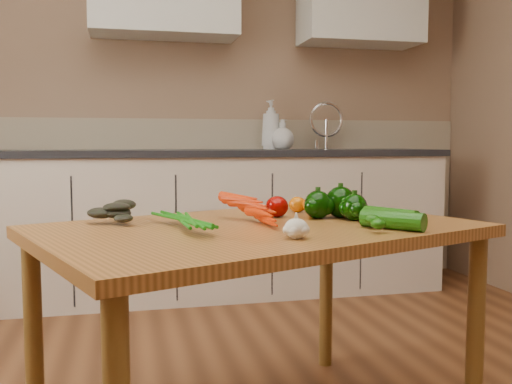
{
  "coord_description": "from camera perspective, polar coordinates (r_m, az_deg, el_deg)",
  "views": [
    {
      "loc": [
        -0.36,
        -1.31,
        0.95
      ],
      "look_at": [
        0.09,
        0.62,
        0.77
      ],
      "focal_mm": 40.0,
      "sensor_mm": 36.0,
      "label": 1
    }
  ],
  "objects": [
    {
      "name": "tomato_b",
      "position": [
        2.07,
        4.16,
        -1.26
      ],
      "size": [
        0.06,
        0.06,
        0.06
      ],
      "primitive_type": "ellipsoid",
      "color": "#D96305",
      "rests_on": "table"
    },
    {
      "name": "soap_bottle_c",
      "position": [
        3.74,
        2.68,
        5.77
      ],
      "size": [
        0.21,
        0.21,
        0.19
      ],
      "primitive_type": "imported",
      "rotation": [
        0.0,
        0.0,
        2.09
      ],
      "color": "silver",
      "rests_on": "counter_run"
    },
    {
      "name": "zucchini_b",
      "position": [
        1.71,
        13.5,
        -2.74
      ],
      "size": [
        0.16,
        0.18,
        0.05
      ],
      "primitive_type": "cylinder",
      "rotation": [
        1.57,
        0.0,
        0.69
      ],
      "color": "#114C08",
      "rests_on": "table"
    },
    {
      "name": "pepper_b",
      "position": [
        1.95,
        8.45,
        -1.01
      ],
      "size": [
        0.1,
        0.1,
        0.1
      ],
      "primitive_type": "sphere",
      "color": "black",
      "rests_on": "table"
    },
    {
      "name": "pepper_a",
      "position": [
        1.91,
        6.2,
        -1.27
      ],
      "size": [
        0.09,
        0.09,
        0.09
      ],
      "primitive_type": "sphere",
      "color": "black",
      "rests_on": "table"
    },
    {
      "name": "soap_bottle_b",
      "position": [
        3.81,
        1.9,
        5.55
      ],
      "size": [
        0.09,
        0.09,
        0.17
      ],
      "primitive_type": "imported",
      "rotation": [
        0.0,
        0.0,
        1.35
      ],
      "color": "silver",
      "rests_on": "counter_run"
    },
    {
      "name": "tomato_c",
      "position": [
        2.06,
        5.52,
        -1.31
      ],
      "size": [
        0.06,
        0.06,
        0.06
      ],
      "primitive_type": "ellipsoid",
      "color": "#D96305",
      "rests_on": "table"
    },
    {
      "name": "garlic_bulb",
      "position": [
        1.51,
        4.05,
        -3.66
      ],
      "size": [
        0.06,
        0.06,
        0.05
      ],
      "primitive_type": "ellipsoid",
      "color": "silver",
      "rests_on": "table"
    },
    {
      "name": "soap_bottle_a",
      "position": [
        3.78,
        1.51,
        6.75
      ],
      "size": [
        0.15,
        0.15,
        0.32
      ],
      "primitive_type": "imported",
      "rotation": [
        0.0,
        0.0,
        3.35
      ],
      "color": "silver",
      "rests_on": "counter_run"
    },
    {
      "name": "table",
      "position": [
        1.76,
        0.25,
        -5.8
      ],
      "size": [
        1.5,
        1.24,
        0.69
      ],
      "rotation": [
        0.0,
        0.0,
        0.37
      ],
      "color": "#AE6C32",
      "rests_on": "ground"
    },
    {
      "name": "carrot_bunch",
      "position": [
        1.76,
        -2.43,
        -2.22
      ],
      "size": [
        0.29,
        0.26,
        0.06
      ],
      "primitive_type": null,
      "rotation": [
        0.0,
        0.0,
        0.37
      ],
      "color": "red",
      "rests_on": "table"
    },
    {
      "name": "room",
      "position": [
        1.56,
        0.59,
        16.12
      ],
      "size": [
        4.04,
        5.04,
        2.64
      ],
      "color": "brown",
      "rests_on": "ground"
    },
    {
      "name": "leafy_greens",
      "position": [
        1.82,
        -14.26,
        -1.69
      ],
      "size": [
        0.18,
        0.17,
        0.09
      ],
      "primitive_type": null,
      "color": "black",
      "rests_on": "table"
    },
    {
      "name": "zucchini_a",
      "position": [
        1.78,
        13.29,
        -2.43
      ],
      "size": [
        0.14,
        0.18,
        0.06
      ],
      "primitive_type": "cylinder",
      "rotation": [
        1.57,
        0.0,
        0.51
      ],
      "color": "#114C08",
      "rests_on": "table"
    },
    {
      "name": "counter_run",
      "position": [
        3.58,
        -3.75,
        -2.85
      ],
      "size": [
        2.84,
        0.64,
        1.14
      ],
      "color": "beige",
      "rests_on": "ground"
    },
    {
      "name": "pepper_c",
      "position": [
        1.88,
        9.81,
        -1.53
      ],
      "size": [
        0.09,
        0.09,
        0.09
      ],
      "primitive_type": "sphere",
      "color": "black",
      "rests_on": "table"
    },
    {
      "name": "tomato_a",
      "position": [
        1.94,
        2.11,
        -1.47
      ],
      "size": [
        0.08,
        0.08,
        0.07
      ],
      "primitive_type": "ellipsoid",
      "color": "#8F0502",
      "rests_on": "table"
    }
  ]
}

